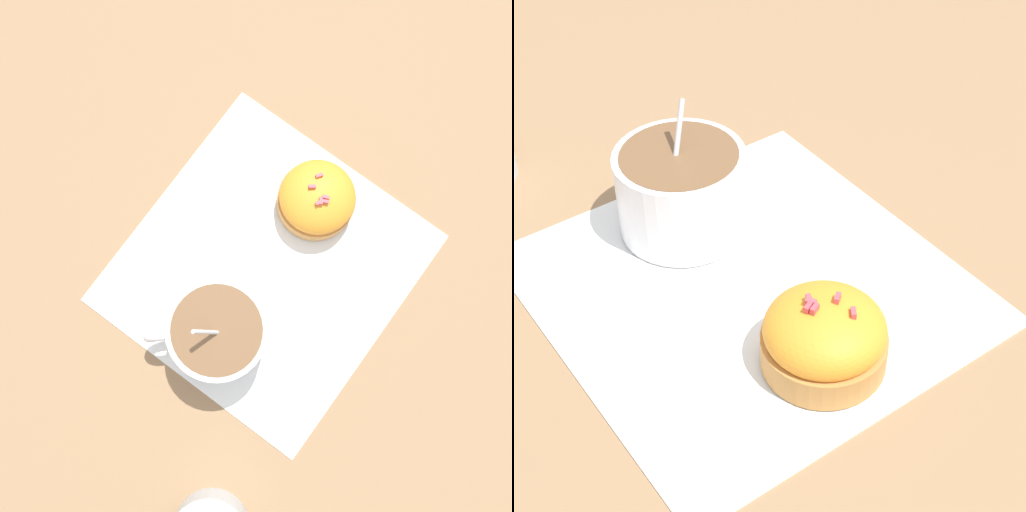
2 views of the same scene
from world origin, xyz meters
TOP-DOWN VIEW (x-y plane):
  - ground_plane at (0.00, 0.00)m, footprint 3.00×3.00m
  - paper_napkin at (0.00, 0.00)m, footprint 0.30×0.29m
  - coffee_cup at (0.08, -0.01)m, footprint 0.10×0.11m
  - frosted_pastry at (-0.09, 0.01)m, footprint 0.08×0.08m

SIDE VIEW (x-z plane):
  - ground_plane at x=0.00m, z-range 0.00..0.00m
  - paper_napkin at x=0.00m, z-range 0.00..0.00m
  - frosted_pastry at x=-0.09m, z-range 0.00..0.05m
  - coffee_cup at x=0.08m, z-range -0.01..0.09m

